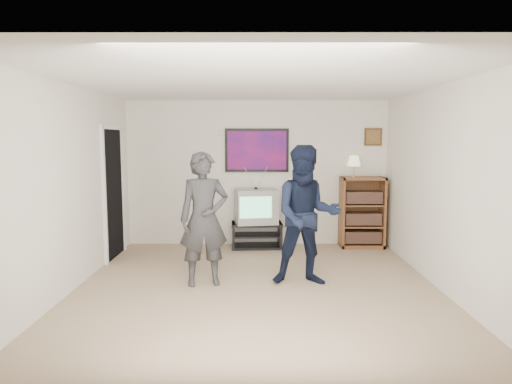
{
  "coord_description": "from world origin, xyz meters",
  "views": [
    {
      "loc": [
        0.0,
        -5.41,
        1.84
      ],
      "look_at": [
        -0.01,
        0.55,
        1.15
      ],
      "focal_mm": 32.0,
      "sensor_mm": 36.0,
      "label": 1
    }
  ],
  "objects_px": {
    "media_stand": "(257,235)",
    "person_tall": "(204,219)",
    "crt_television": "(256,206)",
    "person_short": "(307,215)",
    "bookshelf": "(362,212)"
  },
  "relations": [
    {
      "from": "media_stand",
      "to": "person_tall",
      "type": "distance_m",
      "value": 2.19
    },
    {
      "from": "crt_television",
      "to": "person_tall",
      "type": "height_order",
      "value": "person_tall"
    },
    {
      "from": "person_tall",
      "to": "person_short",
      "type": "height_order",
      "value": "person_short"
    },
    {
      "from": "person_short",
      "to": "media_stand",
      "type": "bearing_deg",
      "value": 107.41
    },
    {
      "from": "crt_television",
      "to": "person_short",
      "type": "distance_m",
      "value": 2.08
    },
    {
      "from": "person_tall",
      "to": "media_stand",
      "type": "bearing_deg",
      "value": 58.88
    },
    {
      "from": "media_stand",
      "to": "person_short",
      "type": "height_order",
      "value": "person_short"
    },
    {
      "from": "bookshelf",
      "to": "person_tall",
      "type": "height_order",
      "value": "person_tall"
    },
    {
      "from": "bookshelf",
      "to": "person_short",
      "type": "xyz_separation_m",
      "value": [
        -1.17,
        -2.02,
        0.29
      ]
    },
    {
      "from": "media_stand",
      "to": "bookshelf",
      "type": "relative_size",
      "value": 0.73
    },
    {
      "from": "person_short",
      "to": "person_tall",
      "type": "bearing_deg",
      "value": -179.31
    },
    {
      "from": "person_tall",
      "to": "person_short",
      "type": "xyz_separation_m",
      "value": [
        1.29,
        0.02,
        0.04
      ]
    },
    {
      "from": "bookshelf",
      "to": "person_tall",
      "type": "relative_size",
      "value": 0.71
    },
    {
      "from": "crt_television",
      "to": "person_tall",
      "type": "distance_m",
      "value": 2.1
    },
    {
      "from": "crt_television",
      "to": "bookshelf",
      "type": "relative_size",
      "value": 0.56
    }
  ]
}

